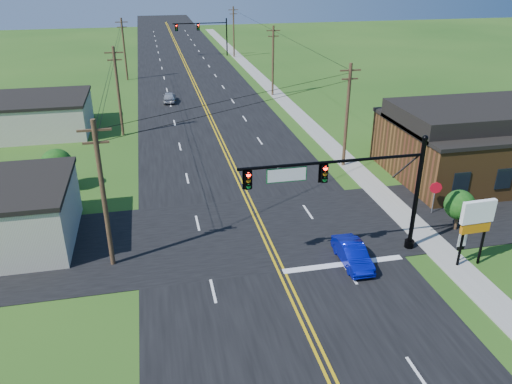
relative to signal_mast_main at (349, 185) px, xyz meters
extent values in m
plane|color=#214B15|center=(-4.34, -8.00, -4.75)|extent=(260.00, 260.00, 0.00)
cube|color=black|center=(-4.34, 42.00, -4.73)|extent=(16.00, 220.00, 0.04)
cube|color=black|center=(-4.34, 4.00, -4.73)|extent=(70.00, 10.00, 0.04)
cube|color=gray|center=(6.16, 32.00, -4.71)|extent=(2.00, 160.00, 0.08)
cylinder|color=black|center=(4.46, 0.00, -1.15)|extent=(0.28, 0.28, 7.20)
cylinder|color=black|center=(4.46, 0.00, -4.50)|extent=(0.60, 0.60, 0.50)
sphere|color=black|center=(4.46, 0.00, 2.55)|extent=(0.36, 0.36, 0.36)
cylinder|color=black|center=(-1.04, 0.00, 1.55)|extent=(11.00, 0.18, 0.18)
cube|color=#05601E|center=(-3.74, 0.00, 1.00)|extent=(2.30, 0.06, 0.85)
cylinder|color=black|center=(4.46, 72.00, -1.15)|extent=(0.28, 0.28, 7.20)
cylinder|color=black|center=(4.46, 72.00, -4.50)|extent=(0.60, 0.60, 0.50)
sphere|color=black|center=(4.46, 72.00, 2.55)|extent=(0.36, 0.36, 0.36)
cylinder|color=black|center=(-0.54, 72.00, 1.25)|extent=(10.00, 0.18, 0.18)
cube|color=#05601E|center=(-3.74, 72.00, 0.70)|extent=(2.30, 0.06, 0.85)
cube|color=brown|center=(15.66, 10.00, -2.55)|extent=(14.00, 11.00, 4.40)
cube|color=black|center=(15.66, 10.00, -0.20)|extent=(14.20, 11.20, 0.30)
cube|color=beige|center=(-23.34, 30.00, -3.05)|extent=(12.00, 9.00, 3.40)
cube|color=black|center=(-23.34, 30.00, -1.20)|extent=(12.20, 9.20, 0.30)
cylinder|color=#3B271B|center=(-13.84, 2.00, -0.25)|extent=(0.28, 0.28, 9.00)
cube|color=#3B271B|center=(-13.84, 2.00, 3.65)|extent=(1.80, 0.12, 0.12)
cube|color=#3B271B|center=(-13.84, 2.00, 2.95)|extent=(1.40, 0.12, 0.12)
cylinder|color=#3B271B|center=(-13.84, 27.00, -0.25)|extent=(0.28, 0.28, 9.00)
cube|color=#3B271B|center=(-13.84, 27.00, 3.65)|extent=(1.80, 0.12, 0.12)
cube|color=#3B271B|center=(-13.84, 27.00, 2.95)|extent=(1.40, 0.12, 0.12)
cylinder|color=#3B271B|center=(-13.84, 54.00, -0.25)|extent=(0.28, 0.28, 9.00)
cube|color=#3B271B|center=(-13.84, 54.00, 3.65)|extent=(1.80, 0.12, 0.12)
cube|color=#3B271B|center=(-13.84, 54.00, 2.95)|extent=(1.40, 0.12, 0.12)
cylinder|color=#3B271B|center=(5.46, 14.00, -0.25)|extent=(0.28, 0.28, 9.00)
cube|color=#3B271B|center=(5.46, 14.00, 3.65)|extent=(1.80, 0.12, 0.12)
cube|color=#3B271B|center=(5.46, 14.00, 2.95)|extent=(1.40, 0.12, 0.12)
cylinder|color=#3B271B|center=(5.46, 40.00, -0.25)|extent=(0.28, 0.28, 9.00)
cube|color=#3B271B|center=(5.46, 40.00, 3.65)|extent=(1.80, 0.12, 0.12)
cube|color=#3B271B|center=(5.46, 40.00, 2.95)|extent=(1.40, 0.12, 0.12)
cylinder|color=#3B271B|center=(5.46, 70.00, -0.25)|extent=(0.28, 0.28, 9.00)
cube|color=#3B271B|center=(5.46, 70.00, 3.65)|extent=(1.80, 0.12, 0.12)
cube|color=#3B271B|center=(5.46, 70.00, 2.95)|extent=(1.40, 0.12, 0.12)
cylinder|color=#3B271B|center=(11.66, 18.00, -3.83)|extent=(0.24, 0.24, 1.85)
sphere|color=#104310|center=(11.66, 18.00, -2.15)|extent=(3.00, 3.00, 3.00)
cylinder|color=#3B271B|center=(8.66, 1.50, -4.09)|extent=(0.24, 0.24, 1.32)
sphere|color=#104310|center=(8.66, 1.50, -2.89)|extent=(2.00, 2.00, 2.00)
cylinder|color=#3B271B|center=(-18.34, 14.00, -3.98)|extent=(0.24, 0.24, 1.54)
sphere|color=#104310|center=(-18.34, 14.00, -2.58)|extent=(2.40, 2.40, 2.40)
imported|color=#070E98|center=(0.19, -1.00, -4.10)|extent=(1.43, 3.96, 1.30)
imported|color=#BCBCC1|center=(-8.34, 39.34, -4.10)|extent=(1.83, 3.90, 1.29)
cylinder|color=slate|center=(6.54, -2.18, -3.60)|extent=(0.08, 0.08, 2.29)
cube|color=white|center=(6.54, -2.21, -2.92)|extent=(0.57, 0.06, 0.31)
cube|color=white|center=(6.54, -2.21, -3.34)|extent=(0.57, 0.06, 0.57)
cube|color=black|center=(6.54, -2.21, -3.76)|extent=(0.47, 0.05, 0.23)
cylinder|color=slate|center=(8.35, 4.00, -3.60)|extent=(0.10, 0.10, 2.29)
cylinder|color=#B60A1A|center=(8.35, 3.97, -2.73)|extent=(0.85, 0.31, 0.87)
cylinder|color=black|center=(6.25, -2.57, -2.68)|extent=(0.17, 0.17, 4.14)
cylinder|color=black|center=(7.63, -2.57, -2.68)|extent=(0.17, 0.17, 4.14)
cube|color=white|center=(6.94, -2.57, -1.19)|extent=(2.08, 0.37, 1.38)
cube|color=#CC720C|center=(6.94, -2.57, -2.22)|extent=(1.85, 0.33, 0.57)
camera|label=1|loc=(-10.81, -24.57, 11.83)|focal=35.00mm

